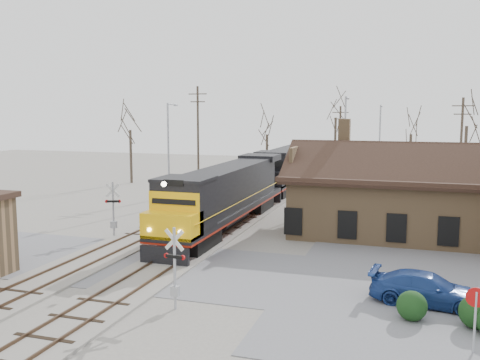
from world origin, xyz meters
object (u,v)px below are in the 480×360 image
(depot, at_px, (399,200))
(locomotive_lead, at_px, (224,196))
(parked_car, at_px, (427,289))
(locomotive_trailing, at_px, (289,166))

(depot, height_order, locomotive_lead, depot)
(depot, xyz_separation_m, parked_car, (1.60, -13.65, -1.70))
(depot, xyz_separation_m, locomotive_trailing, (-11.99, 19.10, 0.03))
(parked_car, bearing_deg, depot, 13.65)
(depot, distance_m, locomotive_lead, 12.16)
(depot, relative_size, locomotive_trailing, 0.73)
(locomotive_lead, bearing_deg, parked_car, -40.46)
(depot, bearing_deg, locomotive_lead, -170.26)
(depot, xyz_separation_m, locomotive_lead, (-11.99, -2.06, 0.03))
(locomotive_trailing, distance_m, parked_car, 35.50)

